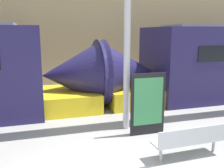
# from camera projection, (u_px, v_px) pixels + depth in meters

# --- Properties ---
(station_wall) EXTENTS (56.00, 0.20, 5.00)m
(station_wall) POSITION_uv_depth(u_px,v_px,m) (73.00, 40.00, 13.22)
(station_wall) COLOR tan
(station_wall) RESTS_ON ground_plane
(bench_near) EXTENTS (1.82, 0.48, 0.79)m
(bench_near) POSITION_uv_depth(u_px,v_px,m) (191.00, 139.00, 5.76)
(bench_near) COLOR #ADB2B7
(bench_near) RESTS_ON ground_plane
(poster_board) EXTENTS (1.03, 0.07, 1.78)m
(poster_board) POSITION_uv_depth(u_px,v_px,m) (148.00, 104.00, 7.04)
(poster_board) COLOR black
(poster_board) RESTS_ON ground_plane
(support_column_near) EXTENTS (0.19, 0.19, 3.97)m
(support_column_near) POSITION_uv_depth(u_px,v_px,m) (127.00, 64.00, 7.29)
(support_column_near) COLOR silver
(support_column_near) RESTS_ON ground_plane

